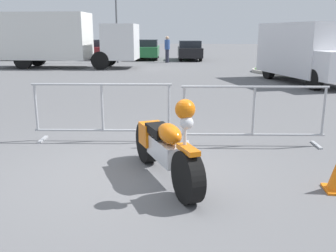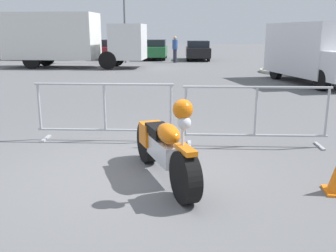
{
  "view_description": "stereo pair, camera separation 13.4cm",
  "coord_description": "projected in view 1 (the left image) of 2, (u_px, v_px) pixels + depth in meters",
  "views": [
    {
      "loc": [
        1.16,
        -4.96,
        1.96
      ],
      "look_at": [
        0.57,
        0.22,
        0.65
      ],
      "focal_mm": 40.0,
      "sensor_mm": 36.0,
      "label": 1
    },
    {
      "loc": [
        1.29,
        -4.94,
        1.96
      ],
      "look_at": [
        0.57,
        0.22,
        0.65
      ],
      "focal_mm": 40.0,
      "sensor_mm": 36.0,
      "label": 2
    }
  ],
  "objects": [
    {
      "name": "ground_plane",
      "position": [
        127.0,
        172.0,
        5.38
      ],
      "size": [
        120.0,
        120.0,
        0.0
      ],
      "primitive_type": "plane",
      "color": "#5B5B5E"
    },
    {
      "name": "motorcycle",
      "position": [
        165.0,
        146.0,
        5.03
      ],
      "size": [
        1.16,
        1.99,
        1.22
      ],
      "rotation": [
        0.0,
        0.0,
        -1.09
      ],
      "color": "black",
      "rests_on": "ground"
    },
    {
      "name": "crowd_barrier_near",
      "position": [
        102.0,
        111.0,
        6.81
      ],
      "size": [
        2.52,
        0.66,
        1.07
      ],
      "rotation": [
        0.0,
        0.0,
        0.09
      ],
      "color": "#9EA0A5",
      "rests_on": "ground"
    },
    {
      "name": "crowd_barrier_far",
      "position": [
        254.0,
        115.0,
        6.52
      ],
      "size": [
        2.52,
        0.66,
        1.07
      ],
      "rotation": [
        0.0,
        0.0,
        0.09
      ],
      "color": "#9EA0A5",
      "rests_on": "ground"
    },
    {
      "name": "box_truck",
      "position": [
        60.0,
        38.0,
        20.68
      ],
      "size": [
        7.8,
        2.62,
        2.98
      ],
      "rotation": [
        0.0,
        0.0,
        0.05
      ],
      "color": "silver",
      "rests_on": "ground"
    },
    {
      "name": "delivery_van",
      "position": [
        308.0,
        51.0,
        14.62
      ],
      "size": [
        3.52,
        5.36,
        2.31
      ],
      "rotation": [
        0.0,
        0.0,
        -1.23
      ],
      "color": "silver",
      "rests_on": "ground"
    },
    {
      "name": "parked_car_tan",
      "position": [
        20.0,
        49.0,
        27.84
      ],
      "size": [
        2.2,
        4.49,
        1.47
      ],
      "rotation": [
        0.0,
        0.0,
        1.68
      ],
      "color": "tan",
      "rests_on": "ground"
    },
    {
      "name": "parked_car_white",
      "position": [
        64.0,
        49.0,
        28.07
      ],
      "size": [
        2.18,
        4.44,
        1.45
      ],
      "rotation": [
        0.0,
        0.0,
        1.68
      ],
      "color": "white",
      "rests_on": "ground"
    },
    {
      "name": "parked_car_maroon",
      "position": [
        105.0,
        49.0,
        27.61
      ],
      "size": [
        2.1,
        4.29,
        1.4
      ],
      "rotation": [
        0.0,
        0.0,
        1.68
      ],
      "color": "maroon",
      "rests_on": "ground"
    },
    {
      "name": "parked_car_green",
      "position": [
        147.0,
        49.0,
        27.29
      ],
      "size": [
        2.13,
        4.34,
        1.42
      ],
      "rotation": [
        0.0,
        0.0,
        1.68
      ],
      "color": "#236B38",
      "rests_on": "ground"
    },
    {
      "name": "parked_car_black",
      "position": [
        190.0,
        50.0,
        26.62
      ],
      "size": [
        2.04,
        4.16,
        1.36
      ],
      "rotation": [
        0.0,
        0.0,
        1.68
      ],
      "color": "black",
      "rests_on": "ground"
    },
    {
      "name": "pedestrian",
      "position": [
        167.0,
        48.0,
        24.34
      ],
      "size": [
        0.48,
        0.48,
        1.69
      ],
      "rotation": [
        0.0,
        0.0,
        3.85
      ],
      "color": "#262838",
      "rests_on": "ground"
    },
    {
      "name": "planter_island",
      "position": [
        288.0,
        64.0,
        18.38
      ],
      "size": [
        3.23,
        3.23,
        1.15
      ],
      "color": "#ADA89E",
      "rests_on": "ground"
    },
    {
      "name": "street_lamp",
      "position": [
        116.0,
        3.0,
        23.44
      ],
      "size": [
        0.36,
        0.7,
        5.68
      ],
      "color": "#595B60",
      "rests_on": "ground"
    }
  ]
}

